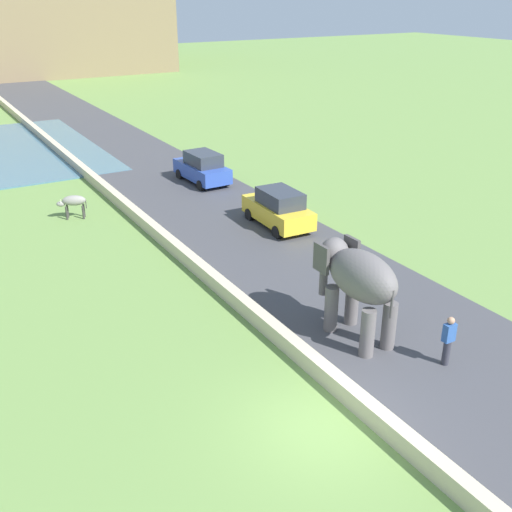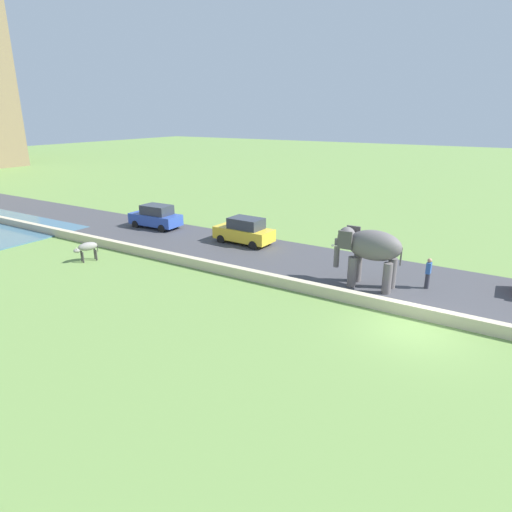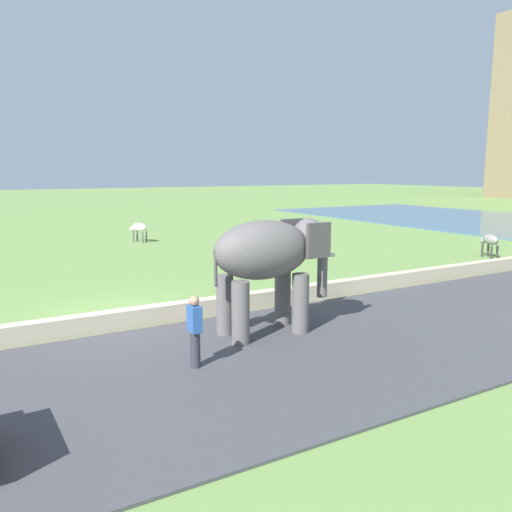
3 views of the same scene
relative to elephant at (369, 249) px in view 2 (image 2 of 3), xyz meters
name	(u,v)px [view 2 (image 2 of 3)]	position (x,y,z in m)	size (l,w,h in m)	color
ground_plane	(411,329)	(-3.42, -3.02, -2.04)	(220.00, 220.00, 0.00)	#6B8E47
road_surface	(146,233)	(1.58, 16.98, -2.01)	(7.00, 120.00, 0.06)	#424247
barrier_wall	(125,247)	(-2.22, 14.98, -1.76)	(0.40, 110.00, 0.55)	beige
elephant	(369,249)	(0.00, 0.00, 0.00)	(1.42, 3.47, 2.99)	#605B5B
person_beside_elephant	(428,273)	(1.28, -2.65, -1.16)	(0.36, 0.22, 1.63)	#33333D
car_blue	(156,217)	(3.15, 17.42, -1.14)	(1.91, 4.06, 1.80)	#2D4CA8
car_yellow	(244,231)	(3.15, 9.41, -1.14)	(1.92, 4.06, 1.80)	gold
cow_grey	(87,248)	(-4.70, 15.36, -1.20)	(1.41, 0.84, 1.15)	gray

